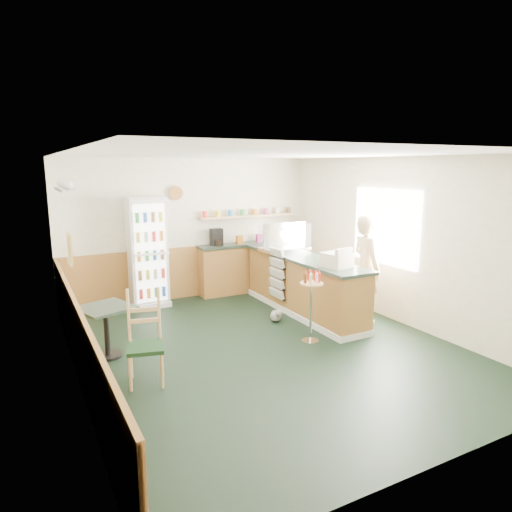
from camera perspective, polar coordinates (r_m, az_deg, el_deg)
ground at (r=6.66m, az=1.14°, el=-11.30°), size 6.00×6.00×0.00m
room_envelope at (r=6.79m, az=-3.48°, el=2.48°), size 5.04×6.02×2.72m
service_counter at (r=8.05m, az=5.88°, el=-3.89°), size 0.68×3.01×1.01m
back_counter at (r=9.40m, az=-0.76°, el=-1.09°), size 2.24×0.42×1.69m
drinks_fridge at (r=8.52m, az=-13.39°, el=0.44°), size 0.66×0.55×2.01m
display_case at (r=8.41m, az=3.59°, el=2.37°), size 0.89×0.47×0.51m
cash_register at (r=7.18m, az=10.04°, el=-0.47°), size 0.45×0.46×0.22m
shopkeeper at (r=7.74m, az=13.60°, el=-1.52°), size 0.52×0.65×1.77m
condiment_stand at (r=6.68m, az=6.92°, el=-5.05°), size 0.34×0.34×1.05m
newspaper_rack at (r=8.06m, az=2.64°, el=-2.21°), size 0.09×0.46×0.91m
cafe_table at (r=6.49m, az=-18.24°, el=-7.79°), size 0.82×0.82×0.71m
cafe_chair at (r=5.67m, az=-13.96°, el=-9.44°), size 0.51×0.51×1.12m
dog_doorstop at (r=7.65m, az=2.58°, el=-7.41°), size 0.19×0.25×0.23m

